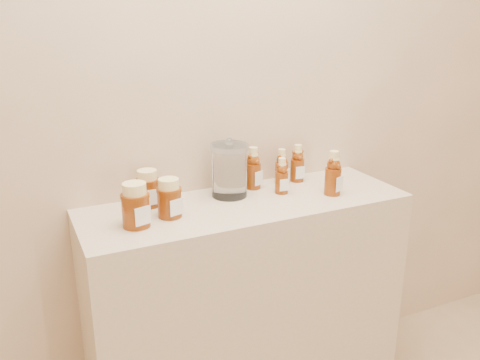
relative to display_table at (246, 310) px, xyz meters
name	(u,v)px	position (x,y,z in m)	size (l,w,h in m)	color
wall_back	(224,70)	(0.00, 0.20, 0.90)	(3.50, 0.02, 2.70)	tan
display_table	(246,310)	(0.00, 0.00, 0.00)	(1.20, 0.40, 0.90)	tan
bear_bottle_back_left	(253,165)	(0.09, 0.13, 0.54)	(0.06, 0.06, 0.19)	#612407
bear_bottle_back_mid	(282,164)	(0.22, 0.13, 0.53)	(0.05, 0.05, 0.16)	#612407
bear_bottle_back_right	(298,161)	(0.29, 0.13, 0.54)	(0.06, 0.06, 0.17)	#612407
bear_bottle_front_left	(282,173)	(0.16, 0.03, 0.53)	(0.05, 0.05, 0.16)	#612407
bear_bottle_front_right	(333,170)	(0.33, -0.06, 0.55)	(0.07, 0.07, 0.19)	#612407
honey_jar_left	(135,205)	(-0.41, -0.04, 0.52)	(0.09, 0.09, 0.15)	#612407
honey_jar_back	(148,188)	(-0.33, 0.12, 0.52)	(0.08, 0.08, 0.13)	#612407
honey_jar_front	(169,198)	(-0.29, -0.01, 0.52)	(0.08, 0.08, 0.13)	#612407
glass_canister	(229,168)	(-0.03, 0.09, 0.56)	(0.14, 0.14, 0.22)	white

